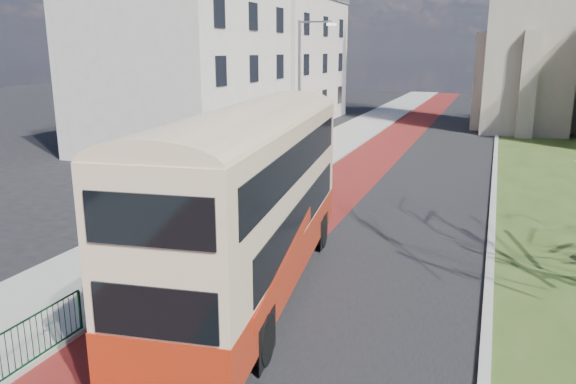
% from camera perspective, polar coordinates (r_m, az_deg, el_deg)
% --- Properties ---
extents(ground, '(160.00, 160.00, 0.00)m').
position_cam_1_polar(ground, '(14.77, -5.50, -12.15)').
color(ground, black).
rests_on(ground, ground).
extents(road_carriageway, '(9.00, 120.00, 0.01)m').
position_cam_1_polar(road_carriageway, '(32.83, 12.22, 2.40)').
color(road_carriageway, black).
rests_on(road_carriageway, ground).
extents(bus_lane, '(3.40, 120.00, 0.01)m').
position_cam_1_polar(bus_lane, '(33.30, 7.62, 2.76)').
color(bus_lane, '#591414').
rests_on(bus_lane, ground).
extents(pavement_west, '(4.00, 120.00, 0.12)m').
position_cam_1_polar(pavement_west, '(34.30, 1.41, 3.31)').
color(pavement_west, gray).
rests_on(pavement_west, ground).
extents(kerb_west, '(0.25, 120.00, 0.13)m').
position_cam_1_polar(kerb_west, '(33.72, 4.64, 3.08)').
color(kerb_west, '#999993').
rests_on(kerb_west, ground).
extents(kerb_east, '(0.25, 80.00, 0.13)m').
position_cam_1_polar(kerb_east, '(34.50, 20.29, 2.49)').
color(kerb_east, '#999993').
rests_on(kerb_east, ground).
extents(pedestrian_railing, '(0.07, 24.00, 1.12)m').
position_cam_1_polar(pedestrian_railing, '(19.12, -8.34, -4.21)').
color(pedestrian_railing, '#0D3A1C').
rests_on(pedestrian_railing, ground).
extents(street_block_near, '(10.30, 14.30, 13.00)m').
position_cam_1_polar(street_block_near, '(39.27, -10.44, 13.94)').
color(street_block_near, beige).
rests_on(street_block_near, ground).
extents(street_block_far, '(10.30, 16.30, 11.50)m').
position_cam_1_polar(street_block_far, '(53.69, -1.50, 13.37)').
color(street_block_far, beige).
rests_on(street_block_far, ground).
extents(streetlamp, '(2.13, 0.18, 8.00)m').
position_cam_1_polar(streetlamp, '(31.63, 1.41, 10.67)').
color(streetlamp, gray).
rests_on(streetlamp, pavement_west).
extents(bus, '(4.25, 12.05, 4.93)m').
position_cam_1_polar(bus, '(15.08, -3.76, -0.15)').
color(bus, '#A7260F').
rests_on(bus, ground).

